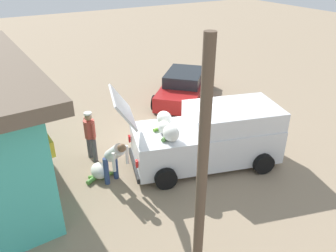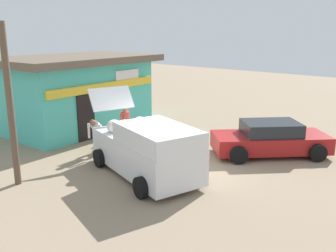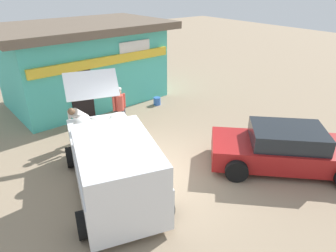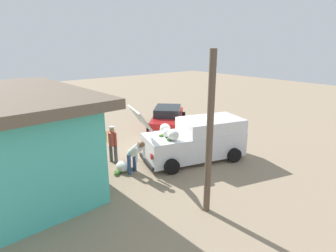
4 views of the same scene
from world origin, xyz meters
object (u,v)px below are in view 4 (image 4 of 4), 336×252
at_px(vendor_standing, 113,142).
at_px(customer_bending, 135,153).
at_px(unloaded_banana_pile, 123,167).
at_px(paint_bucket, 66,149).
at_px(delivery_van, 197,140).
at_px(storefront_bar, 11,139).
at_px(parked_sedan, 168,118).

relative_size(vendor_standing, customer_bending, 1.15).
xyz_separation_m(vendor_standing, unloaded_banana_pile, (-1.02, 0.13, -0.74)).
bearing_deg(paint_bucket, unloaded_banana_pile, -162.59).
bearing_deg(delivery_van, storefront_bar, 71.83).
relative_size(storefront_bar, paint_bucket, 22.32).
xyz_separation_m(unloaded_banana_pile, paint_bucket, (3.56, 1.12, -0.02)).
bearing_deg(customer_bending, delivery_van, -97.15).
bearing_deg(parked_sedan, delivery_van, 156.67).
height_order(vendor_standing, unloaded_banana_pile, vendor_standing).
bearing_deg(delivery_van, customer_bending, 82.85).
height_order(delivery_van, unloaded_banana_pile, delivery_van).
bearing_deg(unloaded_banana_pile, paint_bucket, 17.41).
bearing_deg(customer_bending, vendor_standing, 6.52).
bearing_deg(unloaded_banana_pile, delivery_van, -105.54).
xyz_separation_m(parked_sedan, unloaded_banana_pile, (-3.73, 5.28, -0.41)).
height_order(customer_bending, paint_bucket, customer_bending).
distance_m(unloaded_banana_pile, paint_bucket, 3.73).
distance_m(customer_bending, paint_bucket, 4.39).
bearing_deg(storefront_bar, unloaded_banana_pile, -110.53).
height_order(parked_sedan, paint_bucket, parked_sedan).
xyz_separation_m(customer_bending, paint_bucket, (4.10, 1.42, -0.71)).
distance_m(vendor_standing, paint_bucket, 2.93).
xyz_separation_m(vendor_standing, paint_bucket, (2.54, 1.25, -0.77)).
relative_size(delivery_van, paint_bucket, 15.21).
distance_m(customer_bending, unloaded_banana_pile, 0.92).
xyz_separation_m(storefront_bar, unloaded_banana_pile, (-1.33, -3.56, -1.60)).
distance_m(storefront_bar, paint_bucket, 3.68).
bearing_deg(parked_sedan, paint_bucket, 91.54).
relative_size(delivery_van, vendor_standing, 3.17).
bearing_deg(unloaded_banana_pile, storefront_bar, 69.47).
height_order(delivery_van, customer_bending, delivery_van).
relative_size(parked_sedan, customer_bending, 2.98).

